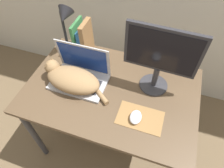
# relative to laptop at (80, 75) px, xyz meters

# --- Properties ---
(desk) EXTENTS (1.13, 0.75, 0.75)m
(desk) POSITION_rel_laptop_xyz_m (0.22, -0.01, -0.13)
(desk) COLOR brown
(desk) RESTS_ON ground_plane
(laptop) EXTENTS (0.37, 0.24, 0.26)m
(laptop) POSITION_rel_laptop_xyz_m (0.00, 0.00, 0.00)
(laptop) COLOR #B7B7BC
(laptop) RESTS_ON desk
(cat) EXTENTS (0.48, 0.22, 0.14)m
(cat) POSITION_rel_laptop_xyz_m (-0.03, -0.06, 0.02)
(cat) COLOR #99754C
(cat) RESTS_ON desk
(external_monitor) EXTENTS (0.43, 0.19, 0.45)m
(external_monitor) POSITION_rel_laptop_xyz_m (0.48, 0.11, 0.21)
(external_monitor) COLOR #333338
(external_monitor) RESTS_ON desk
(mousepad) EXTENTS (0.27, 0.17, 0.00)m
(mousepad) POSITION_rel_laptop_xyz_m (0.45, -0.16, -0.05)
(mousepad) COLOR olive
(mousepad) RESTS_ON desk
(computer_mouse) EXTENTS (0.07, 0.10, 0.03)m
(computer_mouse) POSITION_rel_laptop_xyz_m (0.43, -0.18, -0.03)
(computer_mouse) COLOR silver
(computer_mouse) RESTS_ON mousepad
(book_row) EXTENTS (0.11, 0.17, 0.25)m
(book_row) POSITION_rel_laptop_xyz_m (-0.10, 0.28, 0.07)
(book_row) COLOR #387A42
(book_row) RESTS_ON desk
(desk_lamp) EXTENTS (0.17, 0.17, 0.39)m
(desk_lamp) POSITION_rel_laptop_xyz_m (-0.19, 0.24, 0.21)
(desk_lamp) COLOR #28282D
(desk_lamp) RESTS_ON desk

